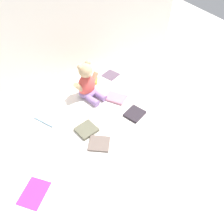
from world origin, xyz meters
TOP-DOWN VIEW (x-y plane):
  - ground_plane at (0.00, 0.00)m, footprint 3.20×3.20m
  - backdrop_drape at (0.00, 0.49)m, footprint 1.63×0.03m
  - teddy_bear at (-0.02, 0.18)m, footprint 0.19×0.20m
  - book_case_0 at (0.04, 0.31)m, footprint 0.13×0.12m
  - book_case_1 at (-0.49, -0.28)m, footprint 0.16×0.16m
  - book_case_2 at (-0.30, 0.12)m, footprint 0.15×0.17m
  - book_case_3 at (0.23, 0.04)m, footprint 0.09×0.12m
  - book_case_4 at (0.14, -0.10)m, footprint 0.13×0.13m
  - book_case_5 at (-0.13, -0.19)m, footprint 0.14×0.14m
  - book_case_6 at (-0.15, -0.07)m, footprint 0.12×0.12m
  - book_case_7 at (0.20, 0.30)m, footprint 0.13×0.13m
  - book_case_8 at (0.52, 0.31)m, footprint 0.12×0.15m
  - book_case_9 at (0.11, 0.07)m, footprint 0.14×0.15m

SIDE VIEW (x-z plane):
  - ground_plane at x=0.00m, z-range 0.00..0.00m
  - book_case_7 at x=0.20m, z-range 0.00..0.01m
  - book_case_8 at x=0.52m, z-range 0.00..0.01m
  - book_case_3 at x=0.23m, z-range 0.00..0.01m
  - book_case_1 at x=-0.49m, z-range 0.00..0.01m
  - book_case_2 at x=-0.30m, z-range 0.00..0.01m
  - book_case_5 at x=-0.13m, z-range 0.00..0.01m
  - book_case_4 at x=0.14m, z-range 0.00..0.01m
  - book_case_0 at x=0.04m, z-range 0.00..0.02m
  - book_case_9 at x=0.11m, z-range 0.00..0.02m
  - book_case_6 at x=-0.15m, z-range 0.00..0.02m
  - teddy_bear at x=-0.02m, z-range -0.03..0.20m
  - backdrop_drape at x=0.00m, z-range 0.00..0.57m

